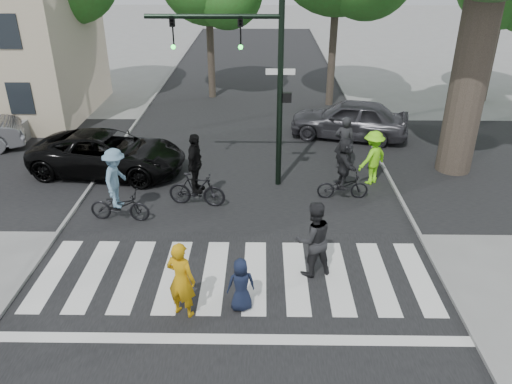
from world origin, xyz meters
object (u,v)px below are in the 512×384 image
pedestrian_adult (313,239)px  car_grey (349,119)px  pedestrian_woman (181,280)px  cyclist_mid (196,177)px  car_suv (108,153)px  cyclist_left (118,190)px  cyclist_right (344,172)px  traffic_signal (253,68)px  pedestrian_child (241,285)px

pedestrian_adult → car_grey: 9.87m
pedestrian_woman → pedestrian_adult: size_ratio=0.93×
cyclist_mid → car_suv: size_ratio=0.44×
cyclist_left → cyclist_right: bearing=12.6°
traffic_signal → cyclist_left: (-3.84, -2.48, -2.93)m
cyclist_mid → car_grey: 8.24m
pedestrian_adult → pedestrian_woman: bearing=8.7°
pedestrian_adult → car_suv: 8.87m
cyclist_left → cyclist_mid: bearing=23.9°
car_suv → cyclist_right: bearing=-95.3°
traffic_signal → pedestrian_adult: size_ratio=3.08×
cyclist_mid → car_suv: (-3.37, 2.40, -0.22)m
cyclist_left → car_grey: 10.43m
traffic_signal → car_grey: 6.72m
cyclist_left → cyclist_right: 6.86m
pedestrian_child → car_suv: car_suv is taller
car_suv → car_grey: bearing=-59.8°
pedestrian_adult → cyclist_left: cyclist_left is taller
pedestrian_woman → pedestrian_child: bearing=-148.7°
pedestrian_adult → car_suv: (-6.61, 5.91, -0.24)m
traffic_signal → pedestrian_child: 7.19m
car_suv → traffic_signal: bearing=-91.9°
pedestrian_woman → car_grey: pedestrian_woman is taller
car_grey → car_suv: bearing=-52.8°
pedestrian_child → car_suv: bearing=-69.3°
pedestrian_adult → cyclist_mid: (-3.24, 3.51, -0.02)m
traffic_signal → car_grey: traffic_signal is taller
traffic_signal → pedestrian_woman: 7.38m
pedestrian_child → pedestrian_adult: (1.68, 1.36, 0.33)m
cyclist_left → traffic_signal: bearing=32.9°
pedestrian_woman → car_grey: (5.27, 11.14, -0.10)m
car_suv → cyclist_mid: bearing=-117.6°
cyclist_right → pedestrian_child: bearing=-118.9°
pedestrian_woman → car_suv: (-3.67, 7.47, -0.17)m
cyclist_left → car_suv: size_ratio=0.42×
traffic_signal → cyclist_right: bearing=-19.0°
car_grey → traffic_signal: bearing=-25.6°
car_suv → pedestrian_adult: bearing=-124.0°
cyclist_left → cyclist_mid: 2.34m
traffic_signal → cyclist_mid: 3.73m
cyclist_right → car_grey: size_ratio=0.43×
cyclist_mid → car_grey: cyclist_mid is taller
pedestrian_adult → cyclist_mid: size_ratio=0.84×
cyclist_left → car_grey: cyclist_left is taller
pedestrian_woman → cyclist_mid: size_ratio=0.78×
pedestrian_child → car_grey: bearing=-123.6°
cyclist_left → cyclist_mid: (2.14, 0.95, -0.01)m
cyclist_left → pedestrian_child: bearing=-46.7°
traffic_signal → pedestrian_woman: bearing=-102.0°
car_suv → car_grey: 9.67m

